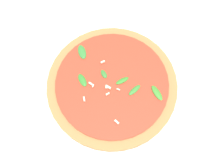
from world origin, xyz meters
The scene contains 2 objects.
ground_plane centered at (0.00, 0.00, 0.00)m, with size 6.00×6.00×0.00m, color white.
pizza_arugula_main centered at (-0.01, 0.01, 0.02)m, with size 0.34×0.34×0.05m.
Camera 1 is at (-0.09, -0.20, 0.63)m, focal length 42.00 mm.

